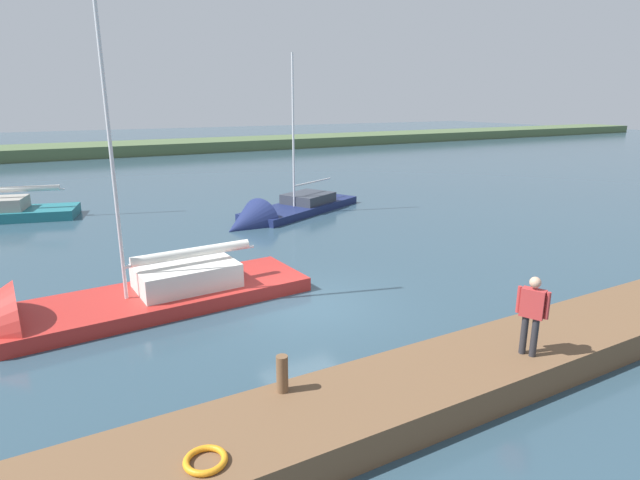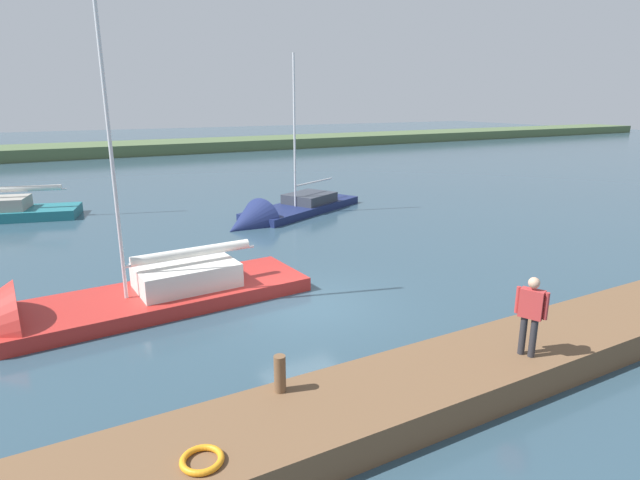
{
  "view_description": "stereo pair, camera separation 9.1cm",
  "coord_description": "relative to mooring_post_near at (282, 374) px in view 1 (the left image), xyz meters",
  "views": [
    {
      "loc": [
        6.5,
        12.34,
        5.84
      ],
      "look_at": [
        -1.15,
        -1.44,
        1.51
      ],
      "focal_mm": 28.71,
      "sensor_mm": 36.0,
      "label": 1
    },
    {
      "loc": [
        6.42,
        12.39,
        5.84
      ],
      "look_at": [
        -1.15,
        -1.44,
        1.51
      ],
      "focal_mm": 28.71,
      "sensor_mm": 36.0,
      "label": 2
    }
  ],
  "objects": [
    {
      "name": "far_shoreline",
      "position": [
        -3.05,
        -53.16,
        -1.02
      ],
      "size": [
        180.0,
        8.0,
        2.4
      ],
      "primitive_type": "cube",
      "color": "#4C603D",
      "rests_on": "ground_plane"
    },
    {
      "name": "dock_pier",
      "position": [
        -3.05,
        0.77,
        -0.69
      ],
      "size": [
        20.36,
        2.2,
        0.66
      ],
      "primitive_type": "cube",
      "color": "brown",
      "rests_on": "ground_plane"
    },
    {
      "name": "sailboat_inner_slip",
      "position": [
        2.86,
        -6.77,
        -0.87
      ],
      "size": [
        10.55,
        3.39,
        10.76
      ],
      "rotation": [
        0.0,
        0.0,
        0.06
      ],
      "color": "#B22823",
      "rests_on": "ground_plane"
    },
    {
      "name": "life_ring_buoy",
      "position": [
        1.82,
        1.21,
        -0.31
      ],
      "size": [
        0.66,
        0.66,
        0.1
      ],
      "primitive_type": "torus",
      "color": "orange",
      "rests_on": "dock_pier"
    },
    {
      "name": "sailboat_outer_mooring",
      "position": [
        -7.12,
        -15.74,
        -0.94
      ],
      "size": [
        9.43,
        6.29,
        9.3
      ],
      "rotation": [
        0.0,
        0.0,
        0.45
      ],
      "color": "navy",
      "rests_on": "ground_plane"
    },
    {
      "name": "ground_plane",
      "position": [
        -3.05,
        -4.72,
        -1.02
      ],
      "size": [
        200.0,
        200.0,
        0.0
      ],
      "primitive_type": "plane",
      "color": "#2D4756"
    },
    {
      "name": "person_on_dock",
      "position": [
        -5.1,
        1.23,
        0.64
      ],
      "size": [
        0.39,
        0.61,
        1.73
      ],
      "rotation": [
        0.0,
        0.0,
        3.55
      ],
      "color": "#28282D",
      "rests_on": "dock_pier"
    },
    {
      "name": "mooring_post_near",
      "position": [
        0.0,
        0.0,
        0.0
      ],
      "size": [
        0.22,
        0.22,
        0.71
      ],
      "primitive_type": "cylinder",
      "color": "brown",
      "rests_on": "dock_pier"
    }
  ]
}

